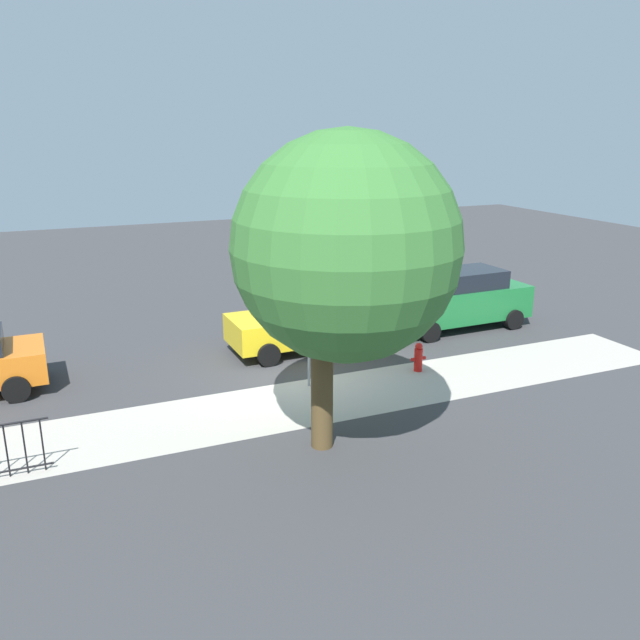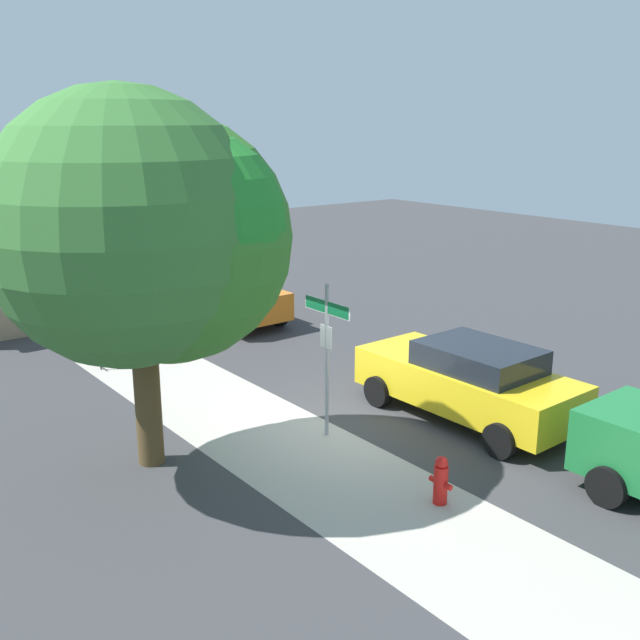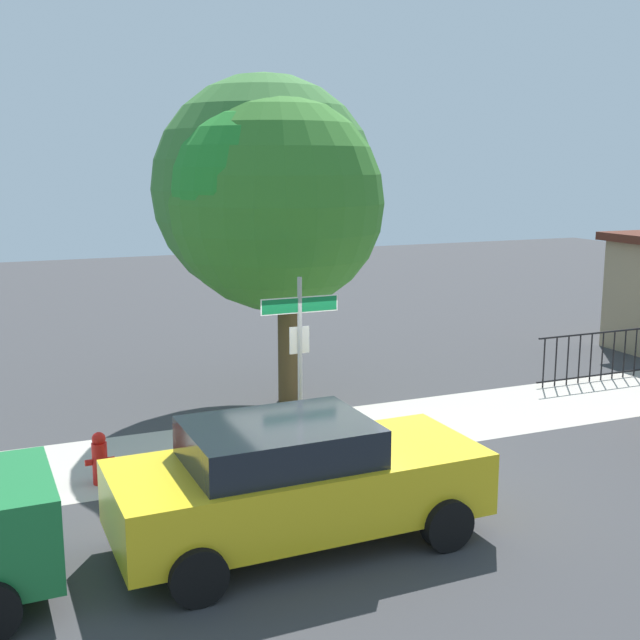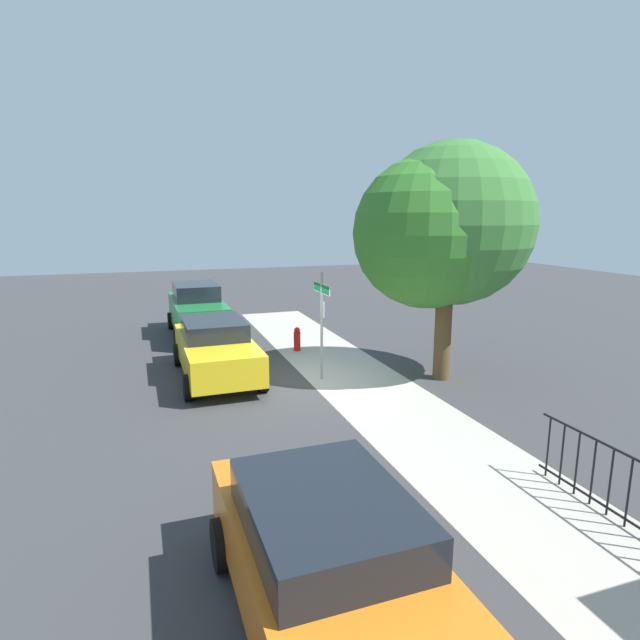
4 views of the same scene
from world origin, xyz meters
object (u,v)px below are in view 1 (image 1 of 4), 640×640
Objects in this scene: car_green at (459,299)px; car_yellow at (309,322)px; street_sign at (309,312)px; shade_tree at (342,248)px; fire_hydrant at (418,357)px.

car_yellow is at bearing -1.30° from car_green.
street_sign is 3.08m from car_yellow.
car_yellow is at bearing -106.28° from shade_tree.
street_sign is 0.64× the size of car_yellow.
street_sign is 3.70m from shade_tree.
car_yellow is (-1.65, -5.66, -3.21)m from shade_tree.
street_sign is 3.71× the size of fire_hydrant.
fire_hydrant is at bearing 123.26° from car_yellow.
shade_tree is at bearing 37.98° from fire_hydrant.
street_sign is at bearing -3.73° from fire_hydrant.
car_green is at bearing -157.21° from street_sign.
car_green is 1.03× the size of car_yellow.
shade_tree is 5.83m from fire_hydrant.
shade_tree reaches higher than street_sign.
car_yellow is at bearing -55.73° from fire_hydrant.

